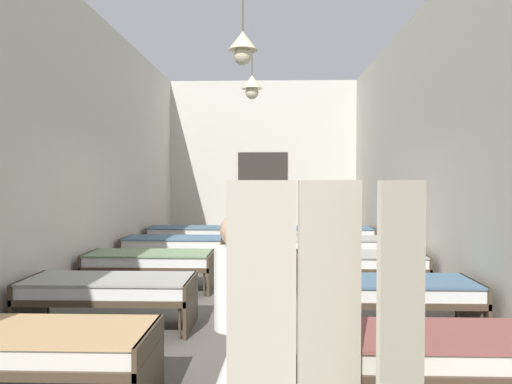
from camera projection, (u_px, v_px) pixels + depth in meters
ground_plane at (254, 294)px, 7.54m from camera, size 5.85×14.03×0.10m
room_shell at (257, 148)px, 8.68m from camera, size 5.65×13.63×4.42m
bed_left_row_0 at (27, 346)px, 3.78m from camera, size 1.90×0.84×0.57m
bed_right_row_0 at (450, 351)px, 3.67m from camera, size 1.90×0.84×0.57m
bed_left_row_1 at (109, 290)px, 5.68m from camera, size 1.90×0.84×0.57m
bed_right_row_1 at (389, 292)px, 5.57m from camera, size 1.90×0.84×0.57m
bed_left_row_2 at (150, 261)px, 7.57m from camera, size 1.90×0.84×0.57m
bed_right_row_2 at (360, 262)px, 7.47m from camera, size 1.90×0.84×0.57m
bed_left_row_3 at (175, 244)px, 9.47m from camera, size 1.90×0.84×0.57m
bed_right_row_3 at (342, 245)px, 9.37m from camera, size 1.90×0.84×0.57m
bed_left_row_4 at (191, 233)px, 11.37m from camera, size 1.90×0.84×0.57m
bed_right_row_4 at (330, 233)px, 11.27m from camera, size 1.90×0.84×0.57m
nurse_near_aisle at (236, 354)px, 3.37m from camera, size 0.52×0.52×1.49m
patient_seated_primary at (336, 233)px, 7.54m from camera, size 0.44×0.44×0.80m
privacy_screen at (331, 321)px, 3.03m from camera, size 1.23×0.29×1.70m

